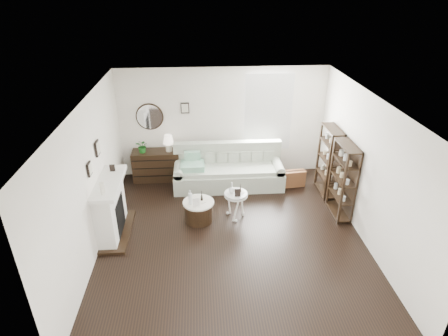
{
  "coord_description": "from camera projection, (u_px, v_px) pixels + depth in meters",
  "views": [
    {
      "loc": [
        -0.57,
        -5.87,
        4.53
      ],
      "look_at": [
        -0.1,
        0.8,
        1.1
      ],
      "focal_mm": 30.0,
      "sensor_mm": 36.0,
      "label": 1
    }
  ],
  "objects": [
    {
      "name": "shelf_unit_near",
      "position": [
        343.0,
        181.0,
        7.67
      ],
      "size": [
        0.3,
        0.8,
        1.6
      ],
      "color": "black",
      "rests_on": "ground"
    },
    {
      "name": "suitcase",
      "position": [
        292.0,
        178.0,
        9.0
      ],
      "size": [
        0.62,
        0.26,
        0.4
      ],
      "primitive_type": "cube",
      "rotation": [
        0.0,
        0.0,
        0.1
      ],
      "color": "brown",
      "rests_on": "ground"
    },
    {
      "name": "potted_plant",
      "position": [
        143.0,
        146.0,
        8.92
      ],
      "size": [
        0.37,
        0.35,
        0.33
      ],
      "primitive_type": "imported",
      "rotation": [
        0.0,
        0.0,
        -0.4
      ],
      "color": "#1A5C1C",
      "rests_on": "dresser"
    },
    {
      "name": "pedestal_table",
      "position": [
        236.0,
        195.0,
        7.67
      ],
      "size": [
        0.48,
        0.48,
        0.58
      ],
      "rotation": [
        0.0,
        0.0,
        -0.05
      ],
      "color": "silver",
      "rests_on": "ground"
    },
    {
      "name": "fireplace",
      "position": [
        111.0,
        209.0,
        7.19
      ],
      "size": [
        0.5,
        1.4,
        1.84
      ],
      "color": "white",
      "rests_on": "ground"
    },
    {
      "name": "card_frame_drum",
      "position": [
        196.0,
        202.0,
        7.43
      ],
      "size": [
        0.14,
        0.09,
        0.18
      ],
      "primitive_type": "cube",
      "rotation": [
        -0.21,
        0.0,
        0.3
      ],
      "color": "silver",
      "rests_on": "drum_table"
    },
    {
      "name": "bottle_drum",
      "position": [
        190.0,
        197.0,
        7.47
      ],
      "size": [
        0.07,
        0.07,
        0.31
      ],
      "primitive_type": "cylinder",
      "color": "silver",
      "rests_on": "drum_table"
    },
    {
      "name": "eiffel_ped",
      "position": [
        240.0,
        189.0,
        7.65
      ],
      "size": [
        0.1,
        0.1,
        0.16
      ],
      "primitive_type": null,
      "rotation": [
        0.0,
        0.0,
        0.05
      ],
      "color": "black",
      "rests_on": "pedestal_table"
    },
    {
      "name": "room",
      "position": [
        253.0,
        113.0,
        9.03
      ],
      "size": [
        5.5,
        5.5,
        5.5
      ],
      "color": "black",
      "rests_on": "ground"
    },
    {
      "name": "flask_ped",
      "position": [
        232.0,
        188.0,
        7.61
      ],
      "size": [
        0.13,
        0.13,
        0.24
      ],
      "primitive_type": null,
      "color": "silver",
      "rests_on": "pedestal_table"
    },
    {
      "name": "dresser",
      "position": [
        157.0,
        165.0,
        9.23
      ],
      "size": [
        1.14,
        0.49,
        0.76
      ],
      "color": "black",
      "rests_on": "ground"
    },
    {
      "name": "drum_table",
      "position": [
        199.0,
        211.0,
        7.71
      ],
      "size": [
        0.64,
        0.64,
        0.44
      ],
      "rotation": [
        0.0,
        0.0,
        0.17
      ],
      "color": "black",
      "rests_on": "ground"
    },
    {
      "name": "shelf_unit_far",
      "position": [
        329.0,
        161.0,
        8.47
      ],
      "size": [
        0.3,
        0.8,
        1.6
      ],
      "color": "black",
      "rests_on": "ground"
    },
    {
      "name": "eiffel_drum",
      "position": [
        202.0,
        196.0,
        7.61
      ],
      "size": [
        0.14,
        0.14,
        0.21
      ],
      "primitive_type": null,
      "rotation": [
        0.0,
        0.0,
        -0.18
      ],
      "color": "black",
      "rests_on": "drum_table"
    },
    {
      "name": "table_lamp",
      "position": [
        169.0,
        143.0,
        8.98
      ],
      "size": [
        0.27,
        0.27,
        0.41
      ],
      "primitive_type": null,
      "rotation": [
        0.0,
        0.0,
        0.04
      ],
      "color": "#F1E1CB",
      "rests_on": "dresser"
    },
    {
      "name": "sofa",
      "position": [
        228.0,
        172.0,
        9.01
      ],
      "size": [
        2.59,
        0.9,
        1.01
      ],
      "color": "#A0AB98",
      "rests_on": "ground"
    },
    {
      "name": "quilt",
      "position": [
        193.0,
        166.0,
        8.73
      ],
      "size": [
        0.55,
        0.45,
        0.14
      ],
      "primitive_type": "cube",
      "rotation": [
        0.0,
        0.0,
        0.0
      ],
      "color": "#238356",
      "rests_on": "sofa"
    },
    {
      "name": "card_frame_ped",
      "position": [
        238.0,
        193.0,
        7.5
      ],
      "size": [
        0.12,
        0.06,
        0.16
      ],
      "primitive_type": "cube",
      "rotation": [
        -0.21,
        0.0,
        -0.06
      ],
      "color": "black",
      "rests_on": "pedestal_table"
    }
  ]
}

